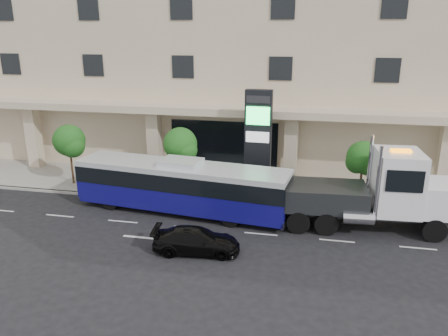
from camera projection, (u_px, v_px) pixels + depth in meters
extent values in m
plane|color=black|center=(197.00, 217.00, 25.76)|extent=(120.00, 120.00, 0.00)
cube|color=gray|center=(215.00, 187.00, 30.41)|extent=(120.00, 6.00, 0.15)
cube|color=gray|center=(205.00, 203.00, 27.61)|extent=(120.00, 0.30, 0.15)
cube|color=#C3AF92|center=(242.00, 36.00, 37.21)|extent=(60.00, 15.00, 20.00)
cube|color=#C3AF92|center=(220.00, 110.00, 30.54)|extent=(60.00, 2.80, 0.50)
cube|color=black|center=(224.00, 148.00, 32.55)|extent=(8.00, 0.12, 4.00)
cube|color=#C3AF92|center=(34.00, 136.00, 34.20)|extent=(0.90, 0.90, 4.90)
cube|color=#C3AF92|center=(155.00, 142.00, 32.28)|extent=(0.90, 0.90, 4.90)
cube|color=#C3AF92|center=(291.00, 149.00, 30.37)|extent=(0.90, 0.90, 4.90)
cube|color=#C3AF92|center=(445.00, 157.00, 28.45)|extent=(0.90, 0.90, 4.90)
cylinder|color=#422B19|center=(72.00, 164.00, 30.57)|extent=(0.14, 0.14, 2.80)
sphere|color=#194814|center=(69.00, 140.00, 30.05)|extent=(2.20, 2.20, 2.20)
sphere|color=#194814|center=(73.00, 146.00, 29.89)|extent=(1.65, 1.65, 1.65)
sphere|color=#194814|center=(67.00, 145.00, 30.42)|extent=(1.54, 1.54, 1.54)
cylinder|color=#422B19|center=(181.00, 170.00, 29.02)|extent=(0.14, 0.14, 2.94)
sphere|color=#194814|center=(180.00, 144.00, 28.47)|extent=(2.20, 2.20, 2.20)
sphere|color=#194814|center=(185.00, 150.00, 28.32)|extent=(1.65, 1.65, 1.65)
sphere|color=#194814|center=(177.00, 149.00, 28.84)|extent=(1.54, 1.54, 1.54)
cylinder|color=#422B19|center=(360.00, 183.00, 26.84)|extent=(0.14, 0.14, 2.73)
sphere|color=#194814|center=(363.00, 157.00, 26.34)|extent=(2.00, 2.00, 2.00)
sphere|color=#194814|center=(369.00, 164.00, 26.18)|extent=(1.50, 1.50, 1.50)
sphere|color=#194814|center=(357.00, 162.00, 26.70)|extent=(1.40, 1.40, 1.40)
cylinder|color=black|center=(110.00, 201.00, 26.68)|extent=(1.11, 0.45, 1.07)
cylinder|color=black|center=(129.00, 189.00, 28.72)|extent=(1.11, 0.45, 1.07)
cylinder|color=black|center=(230.00, 218.00, 24.33)|extent=(1.11, 0.45, 1.07)
cylinder|color=black|center=(242.00, 203.00, 26.37)|extent=(1.11, 0.45, 1.07)
cube|color=#100C63|center=(182.00, 196.00, 26.25)|extent=(13.13, 4.24, 1.29)
cube|color=black|center=(181.00, 178.00, 25.91)|extent=(13.13, 4.28, 0.97)
cube|color=silver|center=(181.00, 168.00, 25.71)|extent=(13.13, 4.24, 0.32)
cube|color=silver|center=(181.00, 162.00, 25.61)|extent=(2.56, 1.99, 0.32)
cube|color=#2D3033|center=(92.00, 192.00, 28.36)|extent=(0.47, 2.68, 0.32)
cube|color=#2D3033|center=(287.00, 218.00, 24.47)|extent=(0.47, 2.68, 0.32)
cube|color=#2D3033|center=(366.00, 213.00, 24.08)|extent=(9.75, 1.70, 0.46)
cube|color=white|center=(440.00, 198.00, 23.24)|extent=(2.43, 2.75, 1.71)
cube|color=white|center=(397.00, 182.00, 23.32)|extent=(2.44, 2.98, 3.31)
cube|color=black|center=(420.00, 173.00, 23.01)|extent=(0.25, 2.51, 1.37)
cylinder|color=silver|center=(378.00, 183.00, 22.22)|extent=(0.22, 0.22, 3.88)
cylinder|color=silver|center=(369.00, 168.00, 24.59)|extent=(0.22, 0.22, 3.88)
cube|color=#2D3033|center=(322.00, 196.00, 24.16)|extent=(4.94, 3.01, 1.26)
cube|color=#2D3033|center=(272.00, 204.00, 24.74)|extent=(1.84, 0.42, 0.25)
cube|color=#2D3033|center=(260.00, 211.00, 24.97)|extent=(0.40, 2.07, 0.21)
cube|color=orange|center=(401.00, 151.00, 22.80)|extent=(1.05, 0.46, 0.16)
cylinder|color=black|center=(434.00, 230.00, 22.59)|extent=(1.27, 0.44, 1.26)
cylinder|color=black|center=(421.00, 212.00, 24.85)|extent=(1.27, 0.44, 1.26)
cylinder|color=black|center=(326.00, 224.00, 23.34)|extent=(1.27, 0.44, 1.26)
cylinder|color=black|center=(323.00, 207.00, 25.60)|extent=(1.27, 0.44, 1.26)
cylinder|color=black|center=(298.00, 222.00, 23.55)|extent=(1.27, 0.44, 1.26)
cylinder|color=black|center=(298.00, 205.00, 25.81)|extent=(1.27, 0.44, 1.26)
imported|color=black|center=(196.00, 240.00, 21.52)|extent=(4.46, 2.19, 1.25)
cube|color=black|center=(258.00, 143.00, 28.18)|extent=(1.73, 0.64, 6.84)
cube|color=#28F264|center=(258.00, 116.00, 27.33)|extent=(1.48, 0.12, 1.14)
cube|color=silver|center=(257.00, 137.00, 27.74)|extent=(1.48, 0.12, 0.68)
cube|color=#262628|center=(258.00, 99.00, 27.02)|extent=(1.48, 0.12, 0.46)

